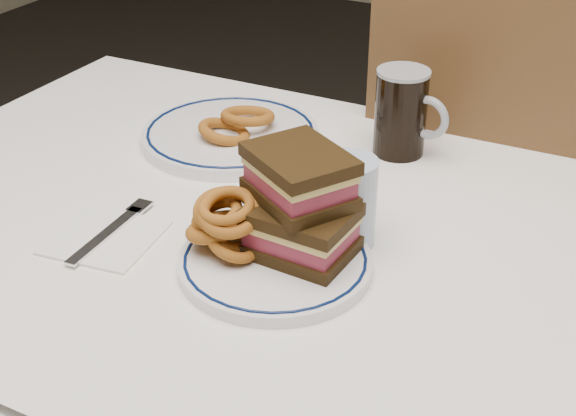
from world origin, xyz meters
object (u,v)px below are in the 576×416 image
at_px(chair_far, 502,212).
at_px(beer_mug, 402,112).
at_px(far_plate, 231,135).
at_px(main_plate, 275,262).
at_px(reuben_sandwich, 300,203).

bearing_deg(chair_far, beer_mug, -117.59).
bearing_deg(far_plate, chair_far, 40.56).
xyz_separation_m(chair_far, beer_mug, (-0.13, -0.25, 0.28)).
bearing_deg(main_plate, far_plate, 129.14).
height_order(reuben_sandwich, far_plate, reuben_sandwich).
height_order(main_plate, far_plate, far_plate).
bearing_deg(far_plate, main_plate, -50.86).
height_order(beer_mug, far_plate, beer_mug).
relative_size(beer_mug, far_plate, 0.48).
relative_size(reuben_sandwich, far_plate, 0.55).
height_order(chair_far, main_plate, chair_far).
distance_m(main_plate, beer_mug, 0.38).
bearing_deg(chair_far, reuben_sandwich, -102.95).
relative_size(main_plate, beer_mug, 1.75).
relative_size(chair_far, reuben_sandwich, 6.28).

